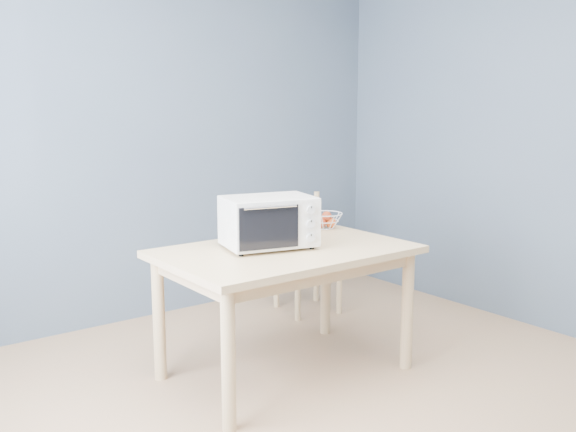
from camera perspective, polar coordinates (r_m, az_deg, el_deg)
room at (r=2.89m, az=7.81°, el=4.73°), size 4.01×4.51×2.61m
dining_table at (r=3.66m, az=-0.21°, el=-4.42°), size 1.40×0.90×0.75m
toaster_oven at (r=3.61m, az=-2.01°, el=-0.48°), size 0.56×0.45×0.29m
fruit_basket at (r=4.20m, az=3.31°, el=-0.36°), size 0.26×0.26×0.12m
dining_chair at (r=4.89m, az=1.51°, el=-3.35°), size 0.48×0.48×0.88m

